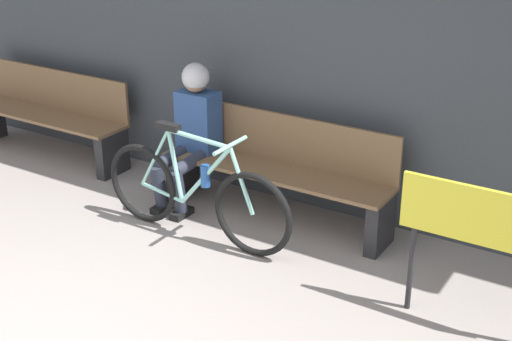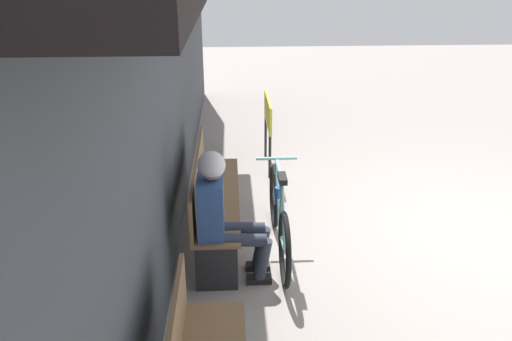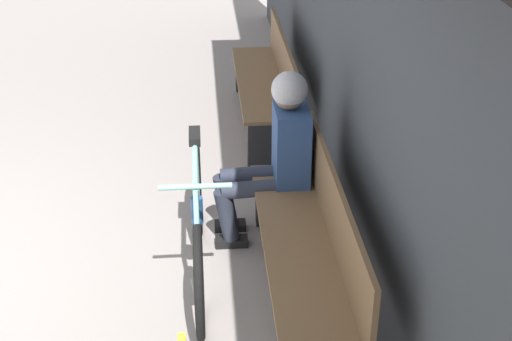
{
  "view_description": "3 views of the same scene",
  "coord_description": "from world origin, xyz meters",
  "px_view_note": "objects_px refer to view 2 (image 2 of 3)",
  "views": [
    {
      "loc": [
        2.84,
        -2.05,
        2.64
      ],
      "look_at": [
        0.26,
        2.05,
        0.58
      ],
      "focal_mm": 50.0,
      "sensor_mm": 36.0,
      "label": 1
    },
    {
      "loc": [
        -4.32,
        2.29,
        2.62
      ],
      "look_at": [
        -0.16,
        2.07,
        0.85
      ],
      "focal_mm": 35.0,
      "sensor_mm": 36.0,
      "label": 2
    },
    {
      "loc": [
        3.55,
        1.91,
        2.73
      ],
      "look_at": [
        0.12,
        2.19,
        0.89
      ],
      "focal_mm": 50.0,
      "sensor_mm": 36.0,
      "label": 3
    }
  ],
  "objects_px": {
    "park_bench_near": "(212,198)",
    "person_seated": "(222,208)",
    "signboard": "(268,116)",
    "bicycle": "(279,217)"
  },
  "relations": [
    {
      "from": "bicycle",
      "to": "signboard",
      "type": "distance_m",
      "value": 2.16
    },
    {
      "from": "bicycle",
      "to": "person_seated",
      "type": "distance_m",
      "value": 0.74
    },
    {
      "from": "park_bench_near",
      "to": "signboard",
      "type": "height_order",
      "value": "signboard"
    },
    {
      "from": "park_bench_near",
      "to": "person_seated",
      "type": "bearing_deg",
      "value": -171.27
    },
    {
      "from": "person_seated",
      "to": "signboard",
      "type": "height_order",
      "value": "person_seated"
    },
    {
      "from": "bicycle",
      "to": "signboard",
      "type": "height_order",
      "value": "signboard"
    },
    {
      "from": "park_bench_near",
      "to": "person_seated",
      "type": "relative_size",
      "value": 1.63
    },
    {
      "from": "bicycle",
      "to": "person_seated",
      "type": "height_order",
      "value": "person_seated"
    },
    {
      "from": "person_seated",
      "to": "signboard",
      "type": "distance_m",
      "value": 2.61
    },
    {
      "from": "park_bench_near",
      "to": "bicycle",
      "type": "height_order",
      "value": "bicycle"
    }
  ]
}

